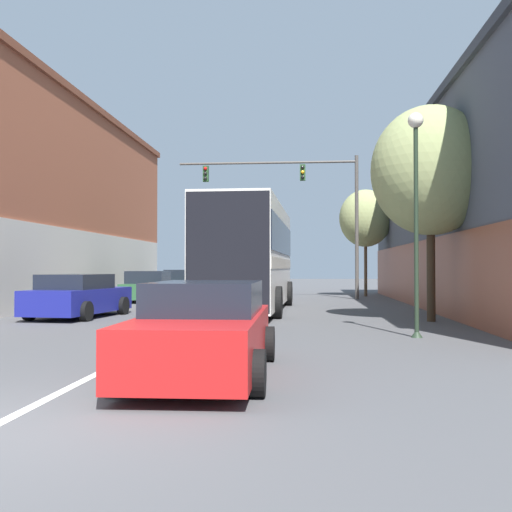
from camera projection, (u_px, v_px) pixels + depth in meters
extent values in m
cube|color=silver|center=(214.00, 315.00, 19.88)|extent=(0.14, 40.52, 0.01)
cube|color=beige|center=(73.00, 268.00, 24.74)|extent=(0.24, 26.88, 3.14)
cube|color=#995138|center=(421.00, 275.00, 23.49)|extent=(0.24, 26.59, 2.60)
cube|color=silver|center=(250.00, 256.00, 21.80)|extent=(2.67, 10.39, 3.56)
cube|color=black|center=(250.00, 238.00, 21.81)|extent=(2.71, 10.19, 1.14)
cube|color=beige|center=(250.00, 264.00, 21.79)|extent=(2.70, 10.29, 0.36)
cube|color=black|center=(227.00, 252.00, 16.68)|extent=(2.37, 0.12, 3.41)
cylinder|color=black|center=(229.00, 293.00, 25.09)|extent=(0.32, 1.01, 1.00)
cylinder|color=black|center=(288.00, 293.00, 24.82)|extent=(0.32, 1.01, 1.00)
cylinder|color=black|center=(198.00, 302.00, 18.72)|extent=(0.32, 1.01, 1.00)
cylinder|color=black|center=(277.00, 302.00, 18.45)|extent=(0.32, 1.01, 1.00)
cube|color=red|center=(204.00, 339.00, 8.69)|extent=(1.72, 4.56, 0.73)
cube|color=black|center=(207.00, 297.00, 8.97)|extent=(1.56, 2.38, 0.47)
cylinder|color=black|center=(167.00, 343.00, 10.14)|extent=(0.23, 0.59, 0.58)
cylinder|color=black|center=(268.00, 344.00, 10.03)|extent=(0.23, 0.59, 0.58)
cylinder|color=black|center=(117.00, 371.00, 7.34)|extent=(0.23, 0.59, 0.58)
cylinder|color=black|center=(256.00, 373.00, 7.22)|extent=(0.23, 0.59, 0.58)
cube|color=navy|center=(79.00, 300.00, 18.92)|extent=(2.19, 4.45, 0.74)
cube|color=black|center=(76.00, 282.00, 18.72)|extent=(1.84, 2.39, 0.46)
cylinder|color=black|center=(73.00, 305.00, 20.39)|extent=(0.28, 0.61, 0.59)
cylinder|color=black|center=(123.00, 306.00, 20.05)|extent=(0.28, 0.61, 0.59)
cylinder|color=black|center=(29.00, 310.00, 17.78)|extent=(0.28, 0.61, 0.59)
cylinder|color=black|center=(86.00, 311.00, 17.44)|extent=(0.28, 0.61, 0.59)
cube|color=#285633|center=(182.00, 286.00, 33.93)|extent=(1.75, 4.44, 0.70)
cube|color=black|center=(181.00, 275.00, 33.72)|extent=(1.58, 2.32, 0.57)
cylinder|color=black|center=(172.00, 289.00, 35.35)|extent=(0.23, 0.66, 0.65)
cylinder|color=black|center=(201.00, 289.00, 35.23)|extent=(0.23, 0.66, 0.65)
cylinder|color=black|center=(162.00, 290.00, 32.62)|extent=(0.23, 0.66, 0.65)
cylinder|color=black|center=(193.00, 291.00, 32.50)|extent=(0.23, 0.66, 0.65)
cube|color=#285633|center=(149.00, 291.00, 27.80)|extent=(1.95, 4.13, 0.68)
cube|color=black|center=(148.00, 277.00, 27.61)|extent=(1.75, 2.17, 0.57)
cylinder|color=black|center=(136.00, 294.00, 29.11)|extent=(0.24, 0.60, 0.59)
cylinder|color=black|center=(175.00, 294.00, 29.00)|extent=(0.24, 0.60, 0.59)
cylinder|color=black|center=(122.00, 296.00, 26.59)|extent=(0.24, 0.60, 0.59)
cylinder|color=black|center=(164.00, 296.00, 26.48)|extent=(0.24, 0.60, 0.59)
cylinder|color=#514C47|center=(357.00, 227.00, 29.70)|extent=(0.18, 0.18, 7.16)
cylinder|color=#514C47|center=(267.00, 163.00, 30.15)|extent=(8.93, 0.12, 0.12)
cube|color=#234723|center=(303.00, 173.00, 29.99)|extent=(0.28, 0.24, 0.80)
sphere|color=black|center=(303.00, 167.00, 29.84)|extent=(0.18, 0.18, 0.18)
sphere|color=orange|center=(303.00, 172.00, 29.83)|extent=(0.18, 0.18, 0.18)
sphere|color=black|center=(303.00, 177.00, 29.83)|extent=(0.18, 0.18, 0.18)
cube|color=#234723|center=(206.00, 174.00, 30.40)|extent=(0.28, 0.24, 0.80)
sphere|color=red|center=(205.00, 169.00, 30.26)|extent=(0.18, 0.18, 0.18)
sphere|color=black|center=(205.00, 173.00, 30.25)|extent=(0.18, 0.18, 0.18)
sphere|color=black|center=(205.00, 178.00, 30.25)|extent=(0.18, 0.18, 0.18)
cone|color=#233323|center=(417.00, 333.00, 13.41)|extent=(0.26, 0.26, 0.20)
cylinder|color=#233323|center=(416.00, 231.00, 13.46)|extent=(0.10, 0.10, 4.78)
sphere|color=#EFE5CC|center=(416.00, 120.00, 13.51)|extent=(0.35, 0.35, 0.35)
cylinder|color=#3D2D1E|center=(431.00, 271.00, 17.44)|extent=(0.24, 0.24, 2.95)
ellipsoid|color=#99A366|center=(430.00, 170.00, 17.50)|extent=(3.46, 3.11, 3.81)
cylinder|color=brown|center=(366.00, 268.00, 32.78)|extent=(0.17, 0.17, 3.07)
ellipsoid|color=#99A366|center=(365.00, 218.00, 32.83)|extent=(2.86, 2.58, 3.15)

